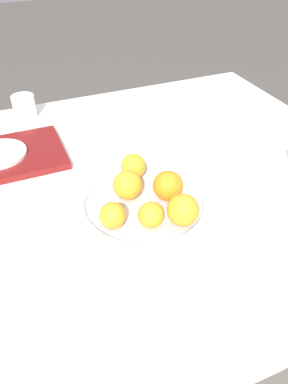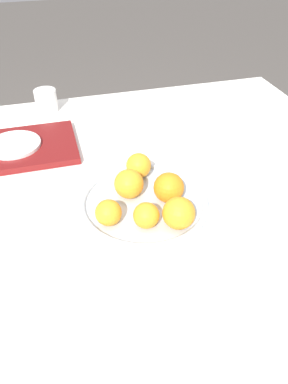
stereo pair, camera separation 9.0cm
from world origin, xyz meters
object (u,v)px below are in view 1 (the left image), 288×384
cup_2 (24,107)px  napkin (201,152)px  orange_2 (113,216)px  orange_5 (151,215)px  orange_0 (128,185)px  fruit_platter (144,203)px  orange_4 (183,210)px  orange_1 (168,186)px  orange_3 (133,166)px  serving_tray (0,158)px

cup_2 → napkin: cup_2 is taller
orange_2 → orange_5: size_ratio=1.01×
orange_0 → napkin: orange_0 is taller
orange_0 → cup_2: (-0.16, 0.58, -0.02)m
fruit_platter → orange_2: (-0.10, -0.05, 0.04)m
orange_2 → cup_2: bearing=98.2°
orange_4 → orange_5: size_ratio=1.24×
orange_4 → cup_2: 0.76m
orange_1 → napkin: size_ratio=0.54×
orange_0 → orange_4: size_ratio=0.98×
orange_3 → napkin: orange_3 is taller
orange_3 → serving_tray: 0.41m
orange_1 → orange_2: orange_1 is taller
orange_4 → cup_2: orange_4 is taller
fruit_platter → napkin: 0.31m
cup_2 → fruit_platter: bearing=-72.5°
orange_2 → cup_2: size_ratio=0.77×
orange_3 → orange_0: bearing=-120.6°
orange_5 → napkin: (0.28, 0.25, -0.05)m
orange_5 → orange_4: bearing=-15.7°
orange_2 → orange_5: 0.09m
orange_4 → serving_tray: bearing=128.2°
serving_tray → fruit_platter: bearing=-49.2°
orange_1 → serving_tray: orange_1 is taller
orange_2 → orange_4: 0.16m
napkin → orange_4: bearing=-127.3°
fruit_platter → napkin: bearing=33.1°
napkin → orange_0: bearing=-154.9°
orange_0 → orange_1: 0.10m
cup_2 → napkin: 0.64m
orange_0 → napkin: (0.29, 0.13, -0.05)m
orange_3 → napkin: (0.24, 0.06, -0.05)m
orange_5 → serving_tray: orange_5 is taller
fruit_platter → orange_0: size_ratio=4.37×
fruit_platter → orange_3: size_ratio=4.80×
orange_3 → cup_2: bearing=112.5°
orange_0 → orange_3: (0.04, 0.08, -0.00)m
serving_tray → orange_4: bearing=-51.8°
fruit_platter → orange_3: bearing=82.0°
orange_0 → orange_1: bearing=-25.0°
orange_5 → cup_2: 0.72m
orange_4 → serving_tray: size_ratio=0.20×
fruit_platter → orange_0: bearing=130.6°
fruit_platter → orange_0: (-0.03, 0.03, 0.04)m
fruit_platter → cup_2: bearing=107.5°
orange_1 → serving_tray: size_ratio=0.20×
orange_0 → orange_4: 0.16m
orange_4 → orange_1: bearing=85.2°
orange_5 → serving_tray: 0.53m
orange_1 → orange_3: size_ratio=1.12×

